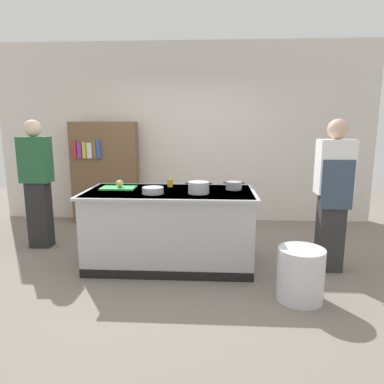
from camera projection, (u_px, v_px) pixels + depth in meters
The scene contains 13 objects.
ground_plane at pixel (170, 264), 4.26m from camera, with size 10.00×10.00×0.00m, color slate.
back_wall at pixel (184, 134), 6.03m from camera, with size 6.40×0.12×3.00m, color silver.
counter_island at pixel (170, 227), 4.17m from camera, with size 1.98×0.98×0.90m.
cutting_board at pixel (119, 188), 4.22m from camera, with size 0.40×0.28×0.02m, color green.
onion at pixel (120, 184), 4.18m from camera, with size 0.09×0.09×0.09m, color tan.
stock_pot at pixel (199, 188), 3.92m from camera, with size 0.30×0.23×0.13m.
sauce_pan at pixel (234, 186), 4.16m from camera, with size 0.25×0.19×0.09m.
mixing_bowl at pixel (153, 190), 3.91m from camera, with size 0.24×0.24×0.07m, color #B7BABF.
juice_cup at pixel (170, 183), 4.33m from camera, with size 0.07×0.07×0.10m, color yellow.
trash_bin at pixel (300, 274), 3.35m from camera, with size 0.44×0.44×0.51m, color silver.
person_chef at pixel (333, 192), 3.91m from camera, with size 0.38×0.25×1.72m.
person_guest at pixel (37, 181), 4.70m from camera, with size 0.38×0.24×1.72m.
bookshelf at pixel (105, 173), 5.93m from camera, with size 1.10×0.31×1.70m.
Camera 1 is at (0.49, -3.99, 1.66)m, focal length 32.89 mm.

